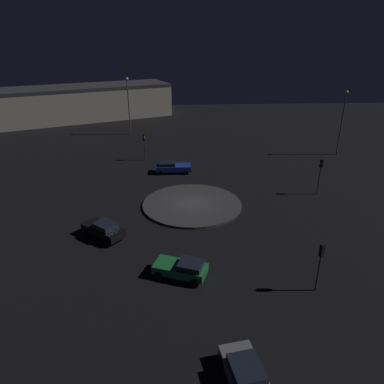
{
  "coord_description": "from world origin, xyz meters",
  "views": [
    {
      "loc": [
        34.16,
        -1.88,
        16.67
      ],
      "look_at": [
        0.0,
        0.0,
        1.51
      ],
      "focal_mm": 33.61,
      "sensor_mm": 36.0,
      "label": 1
    }
  ],
  "objects": [
    {
      "name": "ground_plane",
      "position": [
        0.0,
        0.0,
        0.0
      ],
      "size": [
        116.87,
        116.87,
        0.0
      ],
      "primitive_type": "plane",
      "color": "black"
    },
    {
      "name": "roundabout_island",
      "position": [
        0.0,
        0.0,
        0.11
      ],
      "size": [
        10.44,
        10.44,
        0.23
      ],
      "primitive_type": "cylinder",
      "color": "#383838",
      "rests_on": "ground_plane"
    },
    {
      "name": "car_black",
      "position": [
        6.11,
        -8.17,
        0.8
      ],
      "size": [
        3.89,
        4.17,
        1.54
      ],
      "rotation": [
        0.0,
        0.0,
        4.02
      ],
      "color": "black",
      "rests_on": "ground_plane"
    },
    {
      "name": "car_blue",
      "position": [
        -9.87,
        -1.98,
        0.74
      ],
      "size": [
        2.1,
        4.49,
        1.41
      ],
      "rotation": [
        0.0,
        0.0,
        1.56
      ],
      "color": "#1E38A5",
      "rests_on": "ground_plane"
    },
    {
      "name": "car_green",
      "position": [
        12.14,
        -1.4,
        0.73
      ],
      "size": [
        3.1,
        4.28,
        1.4
      ],
      "rotation": [
        0.0,
        0.0,
        4.35
      ],
      "color": "#1E7238",
      "rests_on": "ground_plane"
    },
    {
      "name": "car_grey",
      "position": [
        21.52,
        1.61,
        0.73
      ],
      "size": [
        4.5,
        2.64,
        1.37
      ],
      "rotation": [
        0.0,
        0.0,
        0.17
      ],
      "color": "slate",
      "rests_on": "ground_plane"
    },
    {
      "name": "traffic_light_north",
      "position": [
        -2.06,
        14.25,
        2.93
      ],
      "size": [
        0.33,
        0.37,
        4.11
      ],
      "rotation": [
        0.0,
        0.0,
        -1.43
      ],
      "color": "#2D2D2D",
      "rests_on": "ground_plane"
    },
    {
      "name": "traffic_light_northeast",
      "position": [
        14.21,
        7.95,
        2.7
      ],
      "size": [
        0.4,
        0.37,
        3.77
      ],
      "rotation": [
        0.0,
        0.0,
        -2.63
      ],
      "color": "#2D2D2D",
      "rests_on": "ground_plane"
    },
    {
      "name": "traffic_light_west",
      "position": [
        -14.99,
        -5.89,
        2.73
      ],
      "size": [
        0.39,
        0.36,
        3.82
      ],
      "rotation": [
        0.0,
        0.0,
        0.37
      ],
      "color": "#2D2D2D",
      "rests_on": "ground_plane"
    },
    {
      "name": "streetlamp_west",
      "position": [
        -29.62,
        -9.42,
        6.38
      ],
      "size": [
        0.54,
        0.54,
        9.86
      ],
      "color": "#4C4C51",
      "rests_on": "ground_plane"
    },
    {
      "name": "streetlamp_northwest",
      "position": [
        -16.08,
        22.59,
        5.62
      ],
      "size": [
        0.45,
        0.45,
        9.35
      ],
      "color": "#4C4C51",
      "rests_on": "ground_plane"
    },
    {
      "name": "store_building",
      "position": [
        -42.87,
        -21.21,
        3.39
      ],
      "size": [
        23.8,
        38.52,
        6.78
      ],
      "rotation": [
        0.0,
        0.0,
        5.11
      ],
      "color": "#ADA893",
      "rests_on": "ground_plane"
    }
  ]
}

